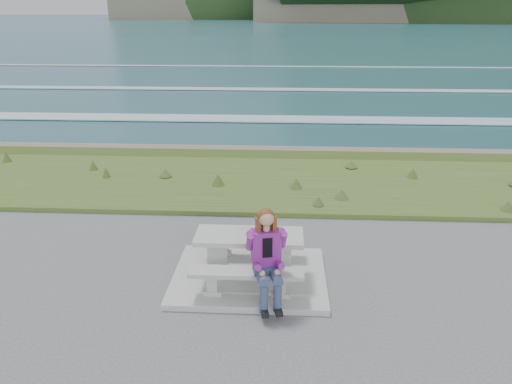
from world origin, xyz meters
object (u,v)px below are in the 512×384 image
(bench_seaward, at_px, (252,238))
(picnic_table, at_px, (249,243))
(bench_landward, at_px, (246,276))
(seated_woman, at_px, (268,270))

(bench_seaward, bearing_deg, picnic_table, -90.00)
(picnic_table, bearing_deg, bench_seaward, 90.00)
(bench_landward, relative_size, seated_woman, 1.21)
(bench_landward, distance_m, seated_woman, 0.42)
(bench_landward, height_order, bench_seaward, same)
(picnic_table, distance_m, bench_seaward, 0.74)
(bench_landward, bearing_deg, picnic_table, 90.00)
(seated_woman, bearing_deg, picnic_table, 99.85)
(bench_landward, distance_m, bench_seaward, 1.40)
(picnic_table, distance_m, bench_landward, 0.74)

